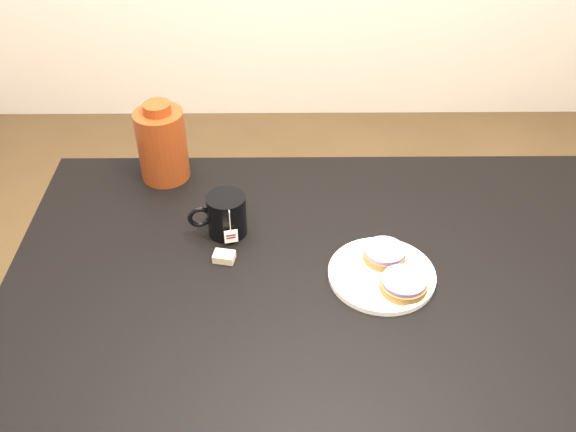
{
  "coord_description": "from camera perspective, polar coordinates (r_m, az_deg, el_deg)",
  "views": [
    {
      "loc": [
        -0.11,
        -0.97,
        1.69
      ],
      "look_at": [
        -0.1,
        0.13,
        0.81
      ],
      "focal_mm": 40.0,
      "sensor_mm": 36.0,
      "label": 1
    }
  ],
  "objects": [
    {
      "name": "bagel_package",
      "position": [
        1.61,
        -11.13,
        6.31
      ],
      "size": [
        0.15,
        0.15,
        0.2
      ],
      "rotation": [
        0.0,
        0.0,
        0.31
      ],
      "color": "#551C0B",
      "rests_on": "table"
    },
    {
      "name": "bagel_back",
      "position": [
        1.38,
        8.57,
        -3.33
      ],
      "size": [
        0.1,
        0.1,
        0.03
      ],
      "color": "brown",
      "rests_on": "plate"
    },
    {
      "name": "table",
      "position": [
        1.41,
        4.32,
        -7.76
      ],
      "size": [
        1.4,
        0.9,
        0.75
      ],
      "color": "black",
      "rests_on": "ground_plane"
    },
    {
      "name": "plate",
      "position": [
        1.36,
        8.33,
        -5.11
      ],
      "size": [
        0.22,
        0.22,
        0.02
      ],
      "color": "white",
      "rests_on": "table"
    },
    {
      "name": "teabag_pouch",
      "position": [
        1.39,
        -5.7,
        -3.63
      ],
      "size": [
        0.05,
        0.04,
        0.02
      ],
      "primitive_type": "cube",
      "rotation": [
        0.0,
        0.0,
        -0.19
      ],
      "color": "#C6B793",
      "rests_on": "table"
    },
    {
      "name": "mug",
      "position": [
        1.43,
        -5.56,
        0.11
      ],
      "size": [
        0.14,
        0.11,
        0.1
      ],
      "rotation": [
        0.0,
        0.0,
        0.23
      ],
      "color": "black",
      "rests_on": "table"
    },
    {
      "name": "bagel_front",
      "position": [
        1.32,
        10.23,
        -5.97
      ],
      "size": [
        0.13,
        0.13,
        0.03
      ],
      "color": "brown",
      "rests_on": "plate"
    }
  ]
}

